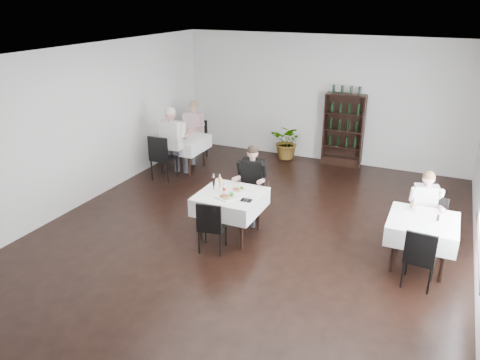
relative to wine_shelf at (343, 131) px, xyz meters
The scene contains 23 objects.
room_shell 4.40m from the wine_shelf, 97.92° to the right, with size 9.00×9.00×9.00m.
wine_shelf is the anchor object (origin of this frame).
main_table 4.41m from the wine_shelf, 101.78° to the right, with size 1.03×1.03×0.77m.
left_table 3.77m from the wine_shelf, 151.20° to the right, with size 0.98×0.98×0.77m.
right_table 4.54m from the wine_shelf, 62.38° to the right, with size 0.98×0.98×0.77m.
potted_tree 1.39m from the wine_shelf, behind, with size 0.79×0.68×0.88m, color #1D541C.
main_chair_far 3.74m from the wine_shelf, 104.34° to the right, with size 0.52×0.52×0.88m.
main_chair_near 5.05m from the wine_shelf, 100.68° to the right, with size 0.46×0.47×0.87m.
left_chair_far 3.53m from the wine_shelf, 163.38° to the right, with size 0.55×0.55×0.95m.
left_chair_near 4.28m from the wine_shelf, 141.78° to the right, with size 0.48×0.49×1.02m.
right_chair_far 4.10m from the wine_shelf, 57.95° to the right, with size 0.55×0.55×0.92m.
right_chair_near 5.11m from the wine_shelf, 65.28° to the right, with size 0.43×0.44×0.90m.
diner_main 3.72m from the wine_shelf, 102.57° to the right, with size 0.56×0.57×1.40m.
diner_left_far 3.60m from the wine_shelf, 160.52° to the right, with size 0.57×0.58×1.48m.
diner_left_near 3.99m from the wine_shelf, 144.02° to the right, with size 0.62×0.63×1.61m.
diner_right_far 4.02m from the wine_shelf, 58.82° to the right, with size 0.54×0.56×1.31m.
plate_far 4.23m from the wine_shelf, 101.27° to the right, with size 0.29×0.29×0.07m.
plate_near 4.59m from the wine_shelf, 100.91° to the right, with size 0.37×0.37×0.09m.
pilsner_dark 4.51m from the wine_shelf, 105.27° to the right, with size 0.07×0.07×0.31m.
pilsner_lager 4.41m from the wine_shelf, 104.59° to the right, with size 0.07×0.07×0.29m.
coke_bottle 4.46m from the wine_shelf, 102.89° to the right, with size 0.06×0.06×0.23m.
napkin_cutlery 4.50m from the wine_shelf, 96.94° to the right, with size 0.19×0.20×0.02m.
pepper_mill 4.58m from the wine_shelf, 60.07° to the right, with size 0.04×0.04×0.09m, color black.
Camera 1 is at (2.78, -6.41, 3.84)m, focal length 35.00 mm.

